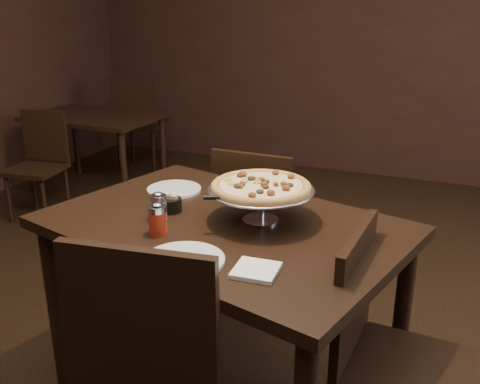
% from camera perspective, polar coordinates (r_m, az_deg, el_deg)
% --- Properties ---
extents(room, '(6.04, 7.04, 2.84)m').
position_cam_1_polar(room, '(1.79, 0.38, 13.23)').
color(room, black).
rests_on(room, ground).
extents(dining_table, '(1.49, 1.17, 0.82)m').
position_cam_1_polar(dining_table, '(2.06, -1.83, -5.94)').
color(dining_table, black).
rests_on(dining_table, ground).
extents(background_table, '(1.08, 0.72, 0.68)m').
position_cam_1_polar(background_table, '(4.85, -15.21, 6.90)').
color(background_table, black).
rests_on(background_table, ground).
extents(pizza_stand, '(0.40, 0.40, 0.17)m').
position_cam_1_polar(pizza_stand, '(1.97, 2.24, 0.53)').
color(pizza_stand, silver).
rests_on(pizza_stand, dining_table).
extents(parmesan_shaker, '(0.06, 0.06, 0.11)m').
position_cam_1_polar(parmesan_shaker, '(2.03, -8.69, -1.59)').
color(parmesan_shaker, beige).
rests_on(parmesan_shaker, dining_table).
extents(pepper_flake_shaker, '(0.07, 0.07, 0.12)m').
position_cam_1_polar(pepper_flake_shaker, '(1.91, -8.78, -2.89)').
color(pepper_flake_shaker, maroon).
rests_on(pepper_flake_shaker, dining_table).
extents(packet_caddy, '(0.09, 0.09, 0.07)m').
position_cam_1_polar(packet_caddy, '(2.12, -7.42, -1.31)').
color(packet_caddy, black).
rests_on(packet_caddy, dining_table).
extents(napkin_stack, '(0.14, 0.14, 0.01)m').
position_cam_1_polar(napkin_stack, '(1.65, 1.72, -8.35)').
color(napkin_stack, white).
rests_on(napkin_stack, dining_table).
extents(plate_left, '(0.24, 0.24, 0.01)m').
position_cam_1_polar(plate_left, '(2.35, -7.04, 0.28)').
color(plate_left, silver).
rests_on(plate_left, dining_table).
extents(plate_near, '(0.26, 0.26, 0.01)m').
position_cam_1_polar(plate_near, '(1.72, -6.05, -7.28)').
color(plate_near, silver).
rests_on(plate_near, dining_table).
extents(serving_spatula, '(0.13, 0.13, 0.02)m').
position_cam_1_polar(serving_spatula, '(1.87, -2.33, -0.67)').
color(serving_spatula, silver).
rests_on(serving_spatula, pizza_stand).
extents(chair_far, '(0.43, 0.43, 0.91)m').
position_cam_1_polar(chair_far, '(2.83, 2.07, -3.32)').
color(chair_far, black).
rests_on(chair_far, ground).
extents(chair_side, '(0.45, 0.45, 0.91)m').
position_cam_1_polar(chair_side, '(1.93, 15.22, -15.98)').
color(chair_side, black).
rests_on(chair_side, ground).
extents(bg_chair_far, '(0.52, 0.52, 0.92)m').
position_cam_1_polar(bg_chair_far, '(5.42, -10.82, 7.63)').
color(bg_chair_far, black).
rests_on(bg_chair_far, ground).
extents(bg_chair_near, '(0.43, 0.43, 0.81)m').
position_cam_1_polar(bg_chair_near, '(4.41, -20.60, 3.17)').
color(bg_chair_near, black).
rests_on(bg_chair_near, ground).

